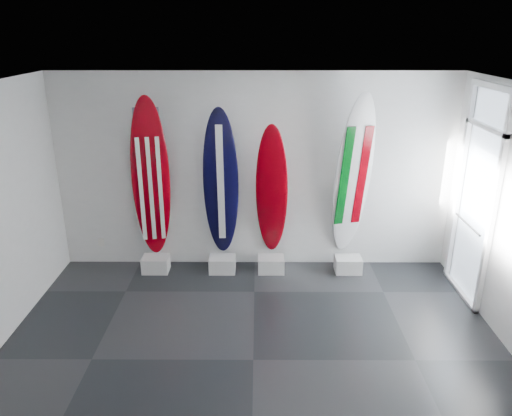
{
  "coord_description": "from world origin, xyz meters",
  "views": [
    {
      "loc": [
        0.05,
        -4.68,
        3.57
      ],
      "look_at": [
        0.02,
        1.4,
        1.34
      ],
      "focal_mm": 34.56,
      "sensor_mm": 36.0,
      "label": 1
    }
  ],
  "objects_px": {
    "surfboard_usa": "(151,179)",
    "surfboard_italy": "(353,177)",
    "surfboard_swiss": "(272,191)",
    "surfboard_navy": "(221,184)"
  },
  "relations": [
    {
      "from": "surfboard_usa",
      "to": "surfboard_navy",
      "type": "distance_m",
      "value": 1.04
    },
    {
      "from": "surfboard_italy",
      "to": "surfboard_swiss",
      "type": "bearing_deg",
      "value": 165.62
    },
    {
      "from": "surfboard_usa",
      "to": "surfboard_italy",
      "type": "relative_size",
      "value": 0.96
    },
    {
      "from": "surfboard_navy",
      "to": "surfboard_italy",
      "type": "relative_size",
      "value": 0.91
    },
    {
      "from": "surfboard_swiss",
      "to": "surfboard_italy",
      "type": "relative_size",
      "value": 0.82
    },
    {
      "from": "surfboard_italy",
      "to": "surfboard_navy",
      "type": "bearing_deg",
      "value": 165.62
    },
    {
      "from": "surfboard_usa",
      "to": "surfboard_swiss",
      "type": "distance_m",
      "value": 1.8
    },
    {
      "from": "surfboard_usa",
      "to": "surfboard_italy",
      "type": "xyz_separation_m",
      "value": [
        2.98,
        0.0,
        0.03
      ]
    },
    {
      "from": "surfboard_swiss",
      "to": "surfboard_italy",
      "type": "xyz_separation_m",
      "value": [
        1.19,
        0.0,
        0.22
      ]
    },
    {
      "from": "surfboard_navy",
      "to": "surfboard_usa",
      "type": "bearing_deg",
      "value": 179.71
    }
  ]
}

